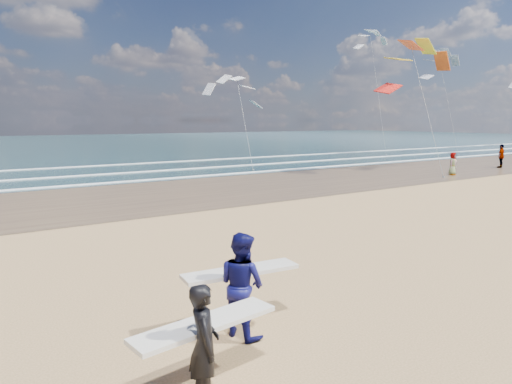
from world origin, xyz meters
TOP-DOWN VIEW (x-y plane):
  - wet_sand_strip at (20.00, 18.00)m, footprint 220.00×12.00m
  - ocean at (20.00, 72.00)m, footprint 220.00×100.00m
  - foam_breakers at (20.00, 28.10)m, footprint 220.00×11.70m
  - surfer_near at (-0.40, 0.21)m, footprint 2.25×1.11m
  - surfer_far at (1.06, 1.63)m, footprint 2.24×1.26m
  - beachgoer_0 at (26.02, 13.96)m, footprint 0.86×0.66m
  - beachgoer_1 at (33.74, 14.76)m, footprint 1.19×0.70m
  - kite_0 at (24.94, 16.24)m, footprint 7.62×4.94m
  - kite_1 at (16.62, 26.64)m, footprint 5.47×4.70m
  - kite_2 at (42.92, 26.48)m, footprint 6.52×4.82m
  - kite_5 at (36.98, 31.02)m, footprint 4.97×4.65m

SIDE VIEW (x-z plane):
  - wet_sand_strip at x=20.00m, z-range 0.00..0.01m
  - ocean at x=20.00m, z-range 0.00..0.02m
  - foam_breakers at x=20.00m, z-range 0.02..0.08m
  - beachgoer_0 at x=26.02m, z-range 0.00..1.59m
  - surfer_near at x=-0.40m, z-range 0.02..1.71m
  - surfer_far at x=1.06m, z-range 0.01..1.88m
  - beachgoer_1 at x=33.74m, z-range 0.00..1.91m
  - kite_1 at x=16.62m, z-range 0.39..8.67m
  - kite_0 at x=24.94m, z-range 1.22..11.86m
  - kite_2 at x=42.92m, z-range 0.92..13.51m
  - kite_5 at x=36.98m, z-range 0.34..15.11m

